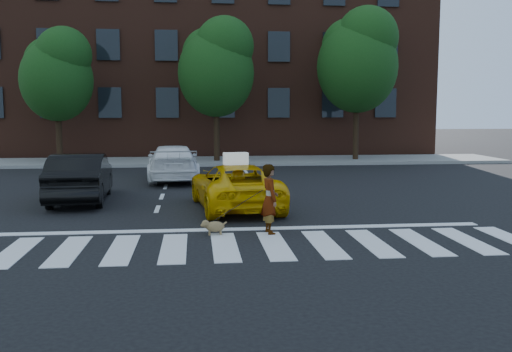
# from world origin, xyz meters

# --- Properties ---
(ground) EXTENTS (120.00, 120.00, 0.00)m
(ground) POSITION_xyz_m (0.00, 0.00, 0.00)
(ground) COLOR black
(ground) RESTS_ON ground
(crosswalk) EXTENTS (13.00, 2.40, 0.01)m
(crosswalk) POSITION_xyz_m (0.00, 0.00, 0.01)
(crosswalk) COLOR silver
(crosswalk) RESTS_ON ground
(stop_line) EXTENTS (12.00, 0.30, 0.01)m
(stop_line) POSITION_xyz_m (0.00, 1.60, 0.01)
(stop_line) COLOR silver
(stop_line) RESTS_ON ground
(sidewalk_far) EXTENTS (30.00, 4.00, 0.15)m
(sidewalk_far) POSITION_xyz_m (0.00, 17.50, 0.07)
(sidewalk_far) COLOR slate
(sidewalk_far) RESTS_ON ground
(building) EXTENTS (26.00, 10.00, 12.00)m
(building) POSITION_xyz_m (0.00, 25.00, 6.00)
(building) COLOR #4B271B
(building) RESTS_ON ground
(tree_left) EXTENTS (3.39, 3.38, 6.50)m
(tree_left) POSITION_xyz_m (-6.97, 17.00, 4.44)
(tree_left) COLOR black
(tree_left) RESTS_ON ground
(tree_mid) EXTENTS (3.69, 3.69, 7.10)m
(tree_mid) POSITION_xyz_m (0.53, 17.00, 4.85)
(tree_mid) COLOR black
(tree_mid) RESTS_ON ground
(tree_right) EXTENTS (4.00, 4.00, 7.70)m
(tree_right) POSITION_xyz_m (7.53, 17.00, 5.26)
(tree_right) COLOR black
(tree_right) RESTS_ON ground
(taxi) EXTENTS (2.52, 4.60, 1.22)m
(taxi) POSITION_xyz_m (0.52, 4.33, 0.61)
(taxi) COLOR #D7A204
(taxi) RESTS_ON ground
(black_sedan) EXTENTS (1.76, 4.37, 1.41)m
(black_sedan) POSITION_xyz_m (-3.91, 6.01, 0.71)
(black_sedan) COLOR black
(black_sedan) RESTS_ON ground
(white_suv) EXTENTS (2.09, 4.68, 1.33)m
(white_suv) POSITION_xyz_m (-1.40, 10.63, 0.67)
(white_suv) COLOR white
(white_suv) RESTS_ON ground
(woman) EXTENTS (0.45, 0.61, 1.53)m
(woman) POSITION_xyz_m (1.04, 1.10, 0.76)
(woman) COLOR #999999
(woman) RESTS_ON ground
(dog) EXTENTS (0.58, 0.22, 0.33)m
(dog) POSITION_xyz_m (-0.20, 1.10, 0.19)
(dog) COLOR olive
(dog) RESTS_ON ground
(taxi_sign) EXTENTS (0.68, 0.35, 0.32)m
(taxi_sign) POSITION_xyz_m (0.52, 4.13, 1.38)
(taxi_sign) COLOR white
(taxi_sign) RESTS_ON taxi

